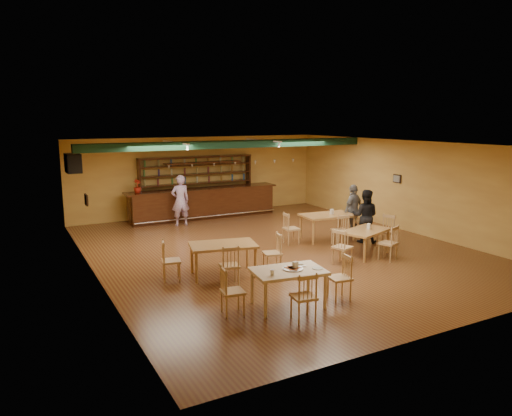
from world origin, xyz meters
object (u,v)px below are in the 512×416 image
patron_right_a (365,216)px  dining_table_c (223,260)px  dining_table_d (365,242)px  patron_bar (180,200)px  dining_table_b (327,227)px  near_table (288,288)px  bar_counter (203,203)px

patron_right_a → dining_table_c: bearing=54.7°
dining_table_d → patron_bar: (-3.23, 5.92, 0.53)m
dining_table_c → dining_table_b: bearing=33.8°
dining_table_b → dining_table_d: (-0.11, -1.89, -0.04)m
dining_table_b → dining_table_c: bearing=-153.4°
dining_table_b → dining_table_d: 1.90m
dining_table_c → patron_right_a: size_ratio=0.96×
dining_table_c → patron_right_a: patron_right_a is taller
patron_bar → patron_right_a: patron_bar is taller
dining_table_b → patron_right_a: 1.20m
near_table → patron_right_a: size_ratio=0.88×
bar_counter → dining_table_c: (-2.11, -6.48, -0.18)m
dining_table_b → dining_table_c: size_ratio=1.02×
dining_table_d → near_table: (-3.80, -2.11, 0.02)m
dining_table_d → near_table: size_ratio=1.00×
dining_table_d → near_table: near_table is taller
patron_bar → dining_table_d: bearing=119.5°
dining_table_c → near_table: size_ratio=1.09×
dining_table_d → near_table: 4.34m
dining_table_d → patron_bar: size_ratio=0.80×
bar_counter → dining_table_b: bearing=-66.1°
near_table → patron_right_a: bearing=42.4°
dining_table_d → patron_right_a: bearing=30.7°
near_table → patron_bar: bearing=94.1°
near_table → patron_bar: patron_bar is taller
bar_counter → patron_bar: (-1.19, -0.83, 0.32)m
near_table → patron_bar: (0.57, 8.02, 0.51)m
dining_table_c → patron_bar: bearing=93.6°
dining_table_d → near_table: bearing=-170.5°
dining_table_d → dining_table_b: bearing=67.2°
dining_table_b → patron_right_a: bearing=-39.4°
dining_table_d → patron_right_a: (0.91, 1.09, 0.45)m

